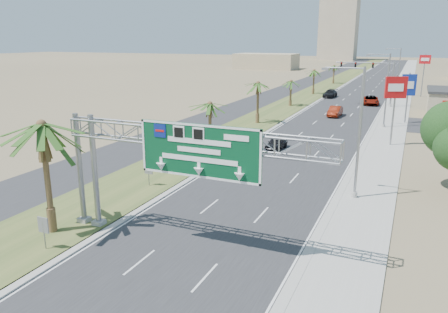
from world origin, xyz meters
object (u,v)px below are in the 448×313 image
at_px(pole_sign_red_near, 396,91).
at_px(pole_sign_red_far, 425,63).
at_px(sign_gantry, 178,146).
at_px(car_far, 330,94).
at_px(car_right_lane, 371,100).
at_px(signal_mast, 381,79).
at_px(car_mid_lane, 335,111).
at_px(pole_sign_blue, 409,87).
at_px(palm_near, 41,125).
at_px(car_left_lane, 276,143).

distance_m(pole_sign_red_near, pole_sign_red_far, 48.79).
distance_m(sign_gantry, pole_sign_red_near, 32.92).
bearing_deg(car_far, car_right_lane, -36.86).
bearing_deg(sign_gantry, signal_mast, 84.26).
bearing_deg(car_right_lane, pole_sign_red_far, 54.26).
relative_size(car_mid_lane, pole_sign_red_far, 0.55).
distance_m(car_far, pole_sign_blue, 29.30).
distance_m(car_mid_lane, car_right_lane, 15.95).
height_order(palm_near, pole_sign_blue, palm_near).
xyz_separation_m(car_mid_lane, car_far, (-4.89, 22.77, -0.01)).
bearing_deg(pole_sign_blue, palm_near, -111.65).
bearing_deg(pole_sign_red_near, palm_near, -118.68).
relative_size(signal_mast, car_far, 1.91).
relative_size(car_right_lane, pole_sign_blue, 0.80).
height_order(palm_near, pole_sign_red_far, pole_sign_red_far).
bearing_deg(signal_mast, pole_sign_red_far, 68.51).
bearing_deg(signal_mast, sign_gantry, -95.74).
xyz_separation_m(pole_sign_red_near, pole_sign_red_far, (3.25, 48.67, 0.72)).
relative_size(car_far, pole_sign_red_far, 0.61).
height_order(car_right_lane, pole_sign_red_far, pole_sign_red_far).
bearing_deg(pole_sign_red_near, pole_sign_blue, 85.93).
relative_size(sign_gantry, pole_sign_red_near, 2.08).
xyz_separation_m(car_left_lane, car_far, (-2.61, 46.85, 0.09)).
relative_size(palm_near, car_left_lane, 2.07).
height_order(signal_mast, car_right_lane, signal_mast).
height_order(sign_gantry, palm_near, palm_near).
xyz_separation_m(car_left_lane, pole_sign_red_near, (11.52, 6.88, 5.57)).
distance_m(signal_mast, pole_sign_red_near, 30.97).
xyz_separation_m(palm_near, pole_sign_blue, (19.29, 48.61, -1.65)).
bearing_deg(sign_gantry, pole_sign_red_far, 80.56).
bearing_deg(pole_sign_blue, car_mid_lane, 169.74).
relative_size(car_right_lane, car_far, 1.08).
relative_size(car_left_lane, pole_sign_blue, 0.56).
bearing_deg(car_far, pole_sign_red_far, 29.42).
bearing_deg(pole_sign_red_near, car_right_lane, 99.24).
relative_size(car_left_lane, car_far, 0.75).
relative_size(sign_gantry, car_far, 3.12).
distance_m(signal_mast, car_left_lane, 38.59).
bearing_deg(car_left_lane, pole_sign_red_far, 77.31).
bearing_deg(pole_sign_red_far, palm_near, -104.67).
bearing_deg(car_left_lane, sign_gantry, -84.40).
bearing_deg(signal_mast, palm_near, -102.66).
bearing_deg(car_left_lane, signal_mast, 80.63).
xyz_separation_m(signal_mast, car_far, (-10.30, 9.27, -4.07)).
bearing_deg(pole_sign_blue, pole_sign_red_near, -94.07).
bearing_deg(car_mid_lane, sign_gantry, -89.84).
bearing_deg(sign_gantry, car_right_lane, 85.75).
xyz_separation_m(palm_near, pole_sign_red_near, (18.20, 33.28, -0.67)).
relative_size(car_far, pole_sign_blue, 0.74).
relative_size(car_left_lane, pole_sign_red_near, 0.50).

